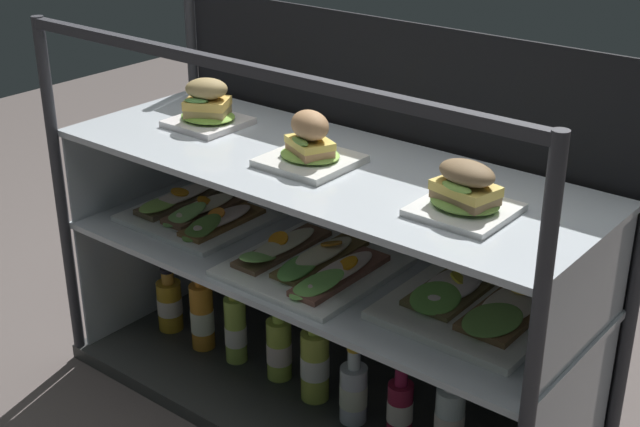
{
  "coord_description": "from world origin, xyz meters",
  "views": [
    {
      "loc": [
        1.16,
        -1.44,
        1.37
      ],
      "look_at": [
        0.0,
        0.0,
        0.54
      ],
      "focal_mm": 49.79,
      "sensor_mm": 36.0,
      "label": 1
    }
  ],
  "objects_px": {
    "plated_roll_sandwich_far_left": "(207,108)",
    "juice_bottle_near_post": "(279,347)",
    "juice_bottle_front_middle": "(314,363)",
    "juice_bottle_back_center": "(202,315)",
    "juice_bottle_back_right": "(400,407)",
    "plated_roll_sandwich_near_left_corner": "(310,146)",
    "open_sandwich_tray_far_right": "(478,304)",
    "open_sandwich_tray_mid_right": "(201,211)",
    "open_sandwich_tray_left_of_center": "(311,263)",
    "juice_bottle_tucked_behind": "(353,392)",
    "juice_bottle_front_fourth": "(170,303)",
    "juice_bottle_front_left_end": "(236,328)",
    "juice_bottle_back_left": "(449,421)",
    "plated_roll_sandwich_mid_left": "(465,194)"
  },
  "relations": [
    {
      "from": "juice_bottle_near_post",
      "to": "juice_bottle_back_right",
      "type": "distance_m",
      "value": 0.38
    },
    {
      "from": "open_sandwich_tray_far_right",
      "to": "plated_roll_sandwich_near_left_corner",
      "type": "bearing_deg",
      "value": -172.37
    },
    {
      "from": "juice_bottle_back_center",
      "to": "juice_bottle_back_left",
      "type": "height_order",
      "value": "juice_bottle_back_center"
    },
    {
      "from": "juice_bottle_front_fourth",
      "to": "juice_bottle_tucked_behind",
      "type": "bearing_deg",
      "value": -0.95
    },
    {
      "from": "juice_bottle_front_fourth",
      "to": "juice_bottle_back_right",
      "type": "relative_size",
      "value": 0.96
    },
    {
      "from": "open_sandwich_tray_far_right",
      "to": "juice_bottle_near_post",
      "type": "bearing_deg",
      "value": -175.89
    },
    {
      "from": "plated_roll_sandwich_mid_left",
      "to": "juice_bottle_front_left_end",
      "type": "distance_m",
      "value": 0.87
    },
    {
      "from": "juice_bottle_back_left",
      "to": "juice_bottle_front_middle",
      "type": "bearing_deg",
      "value": -178.0
    },
    {
      "from": "juice_bottle_front_middle",
      "to": "juice_bottle_back_left",
      "type": "xyz_separation_m",
      "value": [
        0.38,
        0.01,
        -0.0
      ]
    },
    {
      "from": "juice_bottle_front_left_end",
      "to": "plated_roll_sandwich_far_left",
      "type": "bearing_deg",
      "value": 157.14
    },
    {
      "from": "open_sandwich_tray_mid_right",
      "to": "juice_bottle_back_center",
      "type": "distance_m",
      "value": 0.3
    },
    {
      "from": "juice_bottle_front_fourth",
      "to": "juice_bottle_tucked_behind",
      "type": "relative_size",
      "value": 0.93
    },
    {
      "from": "plated_roll_sandwich_mid_left",
      "to": "open_sandwich_tray_far_right",
      "type": "relative_size",
      "value": 0.51
    },
    {
      "from": "plated_roll_sandwich_near_left_corner",
      "to": "open_sandwich_tray_far_right",
      "type": "xyz_separation_m",
      "value": [
        0.41,
        0.06,
        -0.28
      ]
    },
    {
      "from": "juice_bottle_near_post",
      "to": "plated_roll_sandwich_far_left",
      "type": "bearing_deg",
      "value": 172.5
    },
    {
      "from": "juice_bottle_front_left_end",
      "to": "juice_bottle_back_right",
      "type": "distance_m",
      "value": 0.52
    },
    {
      "from": "juice_bottle_back_left",
      "to": "juice_bottle_back_right",
      "type": "bearing_deg",
      "value": -178.28
    },
    {
      "from": "plated_roll_sandwich_mid_left",
      "to": "open_sandwich_tray_mid_right",
      "type": "bearing_deg",
      "value": 176.7
    },
    {
      "from": "juice_bottle_back_left",
      "to": "juice_bottle_front_fourth",
      "type": "bearing_deg",
      "value": -179.08
    },
    {
      "from": "plated_roll_sandwich_mid_left",
      "to": "juice_bottle_front_left_end",
      "type": "relative_size",
      "value": 0.77
    },
    {
      "from": "juice_bottle_back_center",
      "to": "juice_bottle_back_right",
      "type": "xyz_separation_m",
      "value": [
        0.63,
        0.02,
        -0.02
      ]
    },
    {
      "from": "juice_bottle_near_post",
      "to": "juice_bottle_tucked_behind",
      "type": "xyz_separation_m",
      "value": [
        0.26,
        -0.02,
        -0.01
      ]
    },
    {
      "from": "juice_bottle_back_center",
      "to": "juice_bottle_front_fourth",
      "type": "bearing_deg",
      "value": 176.31
    },
    {
      "from": "juice_bottle_front_fourth",
      "to": "juice_bottle_back_left",
      "type": "distance_m",
      "value": 0.9
    },
    {
      "from": "open_sandwich_tray_left_of_center",
      "to": "plated_roll_sandwich_far_left",
      "type": "bearing_deg",
      "value": 169.79
    },
    {
      "from": "juice_bottle_back_center",
      "to": "juice_bottle_front_left_end",
      "type": "relative_size",
      "value": 1.02
    },
    {
      "from": "open_sandwich_tray_left_of_center",
      "to": "juice_bottle_back_center",
      "type": "distance_m",
      "value": 0.49
    },
    {
      "from": "open_sandwich_tray_mid_right",
      "to": "open_sandwich_tray_left_of_center",
      "type": "distance_m",
      "value": 0.42
    },
    {
      "from": "juice_bottle_near_post",
      "to": "juice_bottle_front_middle",
      "type": "xyz_separation_m",
      "value": [
        0.13,
        -0.01,
        0.01
      ]
    },
    {
      "from": "juice_bottle_front_middle",
      "to": "plated_roll_sandwich_far_left",
      "type": "bearing_deg",
      "value": 173.11
    },
    {
      "from": "open_sandwich_tray_far_right",
      "to": "juice_bottle_back_right",
      "type": "height_order",
      "value": "open_sandwich_tray_far_right"
    },
    {
      "from": "juice_bottle_near_post",
      "to": "plated_roll_sandwich_mid_left",
      "type": "bearing_deg",
      "value": -3.66
    },
    {
      "from": "open_sandwich_tray_mid_right",
      "to": "juice_bottle_tucked_behind",
      "type": "relative_size",
      "value": 1.71
    },
    {
      "from": "open_sandwich_tray_mid_right",
      "to": "open_sandwich_tray_left_of_center",
      "type": "xyz_separation_m",
      "value": [
        0.41,
        -0.05,
        0.0
      ]
    },
    {
      "from": "plated_roll_sandwich_far_left",
      "to": "juice_bottle_near_post",
      "type": "relative_size",
      "value": 0.77
    },
    {
      "from": "open_sandwich_tray_mid_right",
      "to": "juice_bottle_front_fourth",
      "type": "xyz_separation_m",
      "value": [
        -0.12,
        -0.03,
        -0.31
      ]
    },
    {
      "from": "plated_roll_sandwich_near_left_corner",
      "to": "juice_bottle_back_center",
      "type": "distance_m",
      "value": 0.68
    },
    {
      "from": "juice_bottle_back_right",
      "to": "open_sandwich_tray_left_of_center",
      "type": "bearing_deg",
      "value": -171.89
    },
    {
      "from": "plated_roll_sandwich_mid_left",
      "to": "juice_bottle_back_right",
      "type": "bearing_deg",
      "value": 168.36
    },
    {
      "from": "open_sandwich_tray_far_right",
      "to": "juice_bottle_back_right",
      "type": "relative_size",
      "value": 1.77
    },
    {
      "from": "open_sandwich_tray_mid_right",
      "to": "juice_bottle_near_post",
      "type": "xyz_separation_m",
      "value": [
        0.27,
        -0.01,
        -0.3
      ]
    },
    {
      "from": "juice_bottle_tucked_behind",
      "to": "juice_bottle_near_post",
      "type": "bearing_deg",
      "value": 174.5
    },
    {
      "from": "juice_bottle_front_fourth",
      "to": "juice_bottle_front_middle",
      "type": "bearing_deg",
      "value": 0.14
    },
    {
      "from": "juice_bottle_near_post",
      "to": "juice_bottle_tucked_behind",
      "type": "height_order",
      "value": "juice_bottle_near_post"
    },
    {
      "from": "juice_bottle_front_middle",
      "to": "juice_bottle_near_post",
      "type": "bearing_deg",
      "value": 174.31
    },
    {
      "from": "juice_bottle_front_left_end",
      "to": "juice_bottle_front_middle",
      "type": "relative_size",
      "value": 0.96
    },
    {
      "from": "plated_roll_sandwich_far_left",
      "to": "juice_bottle_front_left_end",
      "type": "bearing_deg",
      "value": -22.86
    },
    {
      "from": "plated_roll_sandwich_near_left_corner",
      "to": "juice_bottle_back_right",
      "type": "relative_size",
      "value": 0.95
    },
    {
      "from": "juice_bottle_back_left",
      "to": "juice_bottle_near_post",
      "type": "bearing_deg",
      "value": -179.94
    },
    {
      "from": "juice_bottle_front_middle",
      "to": "juice_bottle_tucked_behind",
      "type": "distance_m",
      "value": 0.13
    }
  ]
}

